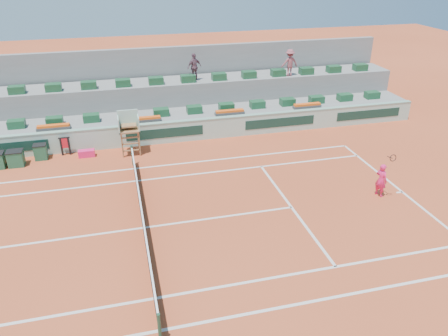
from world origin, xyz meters
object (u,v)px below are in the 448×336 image
(player_bag, at_px, (87,153))
(tennis_player, at_px, (381,180))
(drink_cooler_a, at_px, (41,152))
(umpire_chair, at_px, (129,127))

(player_bag, relative_size, tennis_player, 0.38)
(player_bag, xyz_separation_m, drink_cooler_a, (-2.33, 0.28, 0.23))
(umpire_chair, distance_m, drink_cooler_a, 4.85)
(tennis_player, bearing_deg, umpire_chair, 144.89)
(player_bag, distance_m, tennis_player, 15.10)
(player_bag, height_order, drink_cooler_a, drink_cooler_a)
(drink_cooler_a, bearing_deg, tennis_player, -27.18)
(umpire_chair, bearing_deg, drink_cooler_a, 175.17)
(drink_cooler_a, bearing_deg, player_bag, -6.93)
(player_bag, relative_size, umpire_chair, 0.36)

